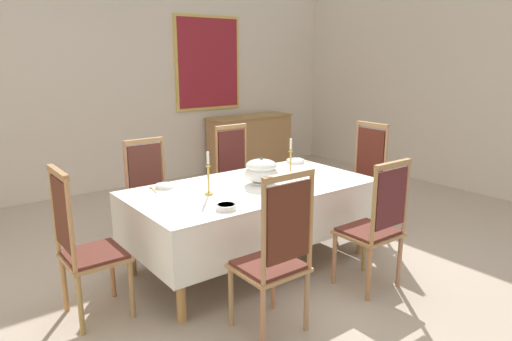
# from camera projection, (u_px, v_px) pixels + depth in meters

# --- Properties ---
(ground) EXTENTS (7.60, 6.49, 0.04)m
(ground) POSITION_uv_depth(u_px,v_px,m) (257.00, 268.00, 4.17)
(ground) COLOR #B29F8C
(back_wall) EXTENTS (7.60, 0.08, 3.12)m
(back_wall) POSITION_uv_depth(u_px,v_px,m) (112.00, 77.00, 6.33)
(back_wall) COLOR beige
(back_wall) RESTS_ON ground
(right_wall) EXTENTS (0.08, 6.49, 3.12)m
(right_wall) POSITION_uv_depth(u_px,v_px,m) (490.00, 78.00, 6.04)
(right_wall) COLOR beige
(right_wall) RESTS_ON ground
(dining_table) EXTENTS (2.12, 1.09, 0.74)m
(dining_table) POSITION_uv_depth(u_px,v_px,m) (252.00, 194.00, 4.06)
(dining_table) COLOR #AD7D42
(dining_table) RESTS_ON ground
(tablecloth) EXTENTS (2.14, 1.11, 0.43)m
(tablecloth) POSITION_uv_depth(u_px,v_px,m) (252.00, 198.00, 4.07)
(tablecloth) COLOR white
(tablecloth) RESTS_ON dining_table
(chair_south_a) EXTENTS (0.44, 0.42, 1.15)m
(chair_south_a) POSITION_uv_depth(u_px,v_px,m) (275.00, 254.00, 3.04)
(chair_south_a) COLOR #A17B4F
(chair_south_a) RESTS_ON ground
(chair_north_a) EXTENTS (0.44, 0.42, 1.06)m
(chair_north_a) POSITION_uv_depth(u_px,v_px,m) (152.00, 193.00, 4.52)
(chair_north_a) COLOR #B07744
(chair_north_a) RESTS_ON ground
(chair_south_b) EXTENTS (0.44, 0.42, 1.08)m
(chair_south_b) POSITION_uv_depth(u_px,v_px,m) (375.00, 224.00, 3.65)
(chair_south_b) COLOR #B07853
(chair_south_b) RESTS_ON ground
(chair_north_b) EXTENTS (0.44, 0.42, 1.11)m
(chair_north_b) POSITION_uv_depth(u_px,v_px,m) (238.00, 175.00, 5.12)
(chair_north_b) COLOR #AE7A50
(chair_north_b) RESTS_ON ground
(chair_head_west) EXTENTS (0.42, 0.44, 1.12)m
(chair_head_west) POSITION_uv_depth(u_px,v_px,m) (84.00, 245.00, 3.22)
(chair_head_west) COLOR #AE7044
(chair_head_west) RESTS_ON ground
(chair_head_east) EXTENTS (0.42, 0.44, 1.16)m
(chair_head_east) POSITION_uv_depth(u_px,v_px,m) (362.00, 178.00, 4.94)
(chair_head_east) COLOR #A4804B
(chair_head_east) RESTS_ON ground
(soup_tureen) EXTENTS (0.31, 0.31, 0.24)m
(soup_tureen) POSITION_uv_depth(u_px,v_px,m) (261.00, 171.00, 4.07)
(soup_tureen) COLOR white
(soup_tureen) RESTS_ON tablecloth
(candlestick_west) EXTENTS (0.07, 0.07, 0.36)m
(candlestick_west) POSITION_uv_depth(u_px,v_px,m) (208.00, 177.00, 3.75)
(candlestick_west) COLOR gold
(candlestick_west) RESTS_ON tablecloth
(candlestick_east) EXTENTS (0.07, 0.07, 0.37)m
(candlestick_east) POSITION_uv_depth(u_px,v_px,m) (291.00, 162.00, 4.26)
(candlestick_east) COLOR gold
(candlestick_east) RESTS_ON tablecloth
(bowl_near_left) EXTENTS (0.19, 0.19, 0.04)m
(bowl_near_left) POSITION_uv_depth(u_px,v_px,m) (295.00, 161.00, 4.91)
(bowl_near_left) COLOR white
(bowl_near_left) RESTS_ON tablecloth
(bowl_near_right) EXTENTS (0.16, 0.16, 0.03)m
(bowl_near_right) POSITION_uv_depth(u_px,v_px,m) (165.00, 185.00, 3.98)
(bowl_near_right) COLOR white
(bowl_near_right) RESTS_ON tablecloth
(bowl_far_left) EXTENTS (0.16, 0.16, 0.04)m
(bowl_far_left) POSITION_uv_depth(u_px,v_px,m) (226.00, 206.00, 3.41)
(bowl_far_left) COLOR white
(bowl_far_left) RESTS_ON tablecloth
(spoon_primary) EXTENTS (0.03, 0.18, 0.01)m
(spoon_primary) POSITION_uv_depth(u_px,v_px,m) (302.00, 160.00, 5.00)
(spoon_primary) COLOR gold
(spoon_primary) RESTS_ON tablecloth
(spoon_secondary) EXTENTS (0.05, 0.18, 0.01)m
(spoon_secondary) POSITION_uv_depth(u_px,v_px,m) (152.00, 188.00, 3.94)
(spoon_secondary) COLOR gold
(spoon_secondary) RESTS_ON tablecloth
(sideboard) EXTENTS (1.44, 0.48, 0.90)m
(sideboard) POSITION_uv_depth(u_px,v_px,m) (250.00, 143.00, 7.59)
(sideboard) COLOR #A6774A
(sideboard) RESTS_ON ground
(framed_painting) EXTENTS (1.14, 0.05, 1.42)m
(framed_painting) POSITION_uv_depth(u_px,v_px,m) (208.00, 63.00, 7.12)
(framed_painting) COLOR #D1B251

